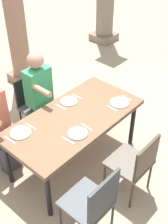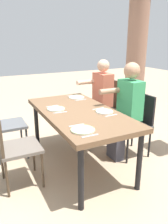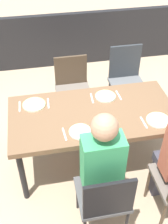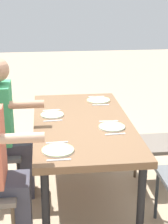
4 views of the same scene
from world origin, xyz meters
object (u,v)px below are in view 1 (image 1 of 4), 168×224
(dining_table, at_px, (74,121))
(chair_west_south, at_px, (93,202))
(chair_mid_north, at_px, (34,102))
(plate_2, at_px, (69,101))
(plate_1, at_px, (78,133))
(diner_man_white, at_px, (42,96))
(stone_column_centre, at_px, (13,2))
(plate_0, at_px, (20,133))
(plate_3, at_px, (119,103))
(chair_mid_south, at_px, (135,162))

(dining_table, xyz_separation_m, chair_west_south, (-0.64, -0.85, -0.13))
(chair_mid_north, xyz_separation_m, plate_2, (0.10, -0.59, 0.25))
(plate_1, bearing_deg, plate_2, 53.23)
(plate_1, distance_m, plate_2, 0.62)
(diner_man_white, xyz_separation_m, stone_column_centre, (0.76, 1.44, 0.74))
(plate_0, distance_m, plate_3, 1.28)
(plate_2, relative_size, plate_3, 0.89)
(plate_3, bearing_deg, chair_mid_south, -129.45)
(dining_table, height_order, chair_mid_north, chair_mid_north)
(chair_west_south, xyz_separation_m, plate_2, (0.82, 1.12, 0.21))
(chair_mid_south, distance_m, diner_man_white, 1.52)
(dining_table, height_order, diner_man_white, diner_man_white)
(chair_west_south, height_order, chair_mid_south, chair_west_south)
(chair_mid_north, bearing_deg, plate_3, -65.05)
(dining_table, bearing_deg, plate_0, 157.80)
(stone_column_centre, relative_size, plate_1, 13.03)
(dining_table, relative_size, chair_mid_south, 1.97)
(stone_column_centre, xyz_separation_m, plate_3, (-0.25, -2.34, -0.70))
(dining_table, height_order, chair_west_south, chair_west_south)
(chair_mid_north, xyz_separation_m, plate_3, (0.50, -1.08, 0.25))
(chair_west_south, height_order, plate_0, chair_west_south)
(chair_west_south, height_order, plate_3, chair_west_south)
(diner_man_white, distance_m, plate_2, 0.41)
(chair_mid_south, bearing_deg, plate_0, 122.10)
(plate_3, bearing_deg, stone_column_centre, 83.93)
(chair_west_south, relative_size, plate_3, 3.87)
(plate_0, bearing_deg, plate_1, -49.03)
(plate_1, bearing_deg, diner_man_white, 73.37)
(chair_mid_north, distance_m, plate_1, 1.14)
(chair_west_south, xyz_separation_m, plate_3, (1.23, 0.62, 0.21))
(plate_0, bearing_deg, dining_table, -22.20)
(diner_man_white, distance_m, plate_3, 1.03)
(dining_table, relative_size, chair_west_south, 1.80)
(chair_west_south, bearing_deg, plate_3, 26.77)
(chair_west_south, relative_size, plate_1, 4.20)
(dining_table, xyz_separation_m, chair_mid_north, (0.08, 0.85, -0.17))
(plate_1, bearing_deg, chair_west_south, -126.07)
(plate_1, xyz_separation_m, plate_2, (0.37, 0.49, 0.00))
(stone_column_centre, height_order, plate_2, stone_column_centre)
(chair_mid_north, distance_m, chair_mid_south, 1.70)
(stone_column_centre, bearing_deg, chair_mid_north, -120.96)
(chair_west_south, xyz_separation_m, plate_1, (0.45, 0.62, 0.21))
(stone_column_centre, height_order, plate_1, stone_column_centre)
(diner_man_white, bearing_deg, plate_0, -148.78)
(plate_1, bearing_deg, plate_3, -0.14)
(dining_table, relative_size, plate_1, 7.57)
(plate_1, bearing_deg, dining_table, 51.21)
(chair_mid_north, distance_m, stone_column_centre, 1.74)
(chair_mid_south, distance_m, plate_1, 0.72)
(chair_mid_north, bearing_deg, chair_mid_south, -90.00)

